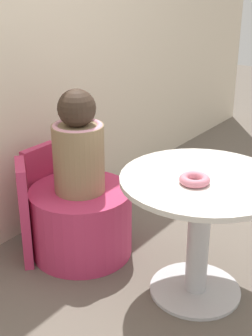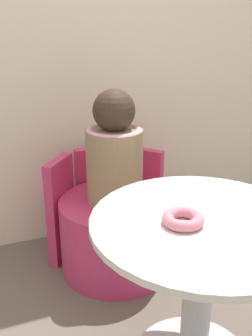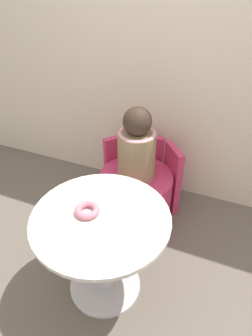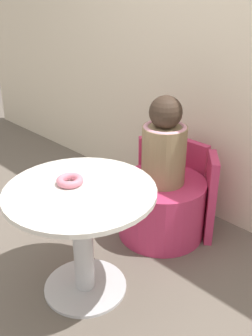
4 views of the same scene
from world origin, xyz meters
name	(u,v)px [view 4 (image 4 of 4)]	position (x,y,z in m)	size (l,w,h in m)	color
ground_plane	(94,284)	(0.00, 0.00, 0.00)	(12.00, 12.00, 0.00)	#665B51
back_wall	(226,45)	(0.00, 1.13, 1.20)	(6.00, 0.06, 2.40)	beige
round_table	(82,221)	(-0.01, -0.05, 0.45)	(0.77, 0.77, 0.63)	silver
tub_chair	(161,208)	(-0.07, 0.66, 0.20)	(0.57, 0.57, 0.39)	#C63360
booth_backrest	(184,183)	(-0.07, 0.90, 0.29)	(0.67, 0.25, 0.58)	#C63360
child_figure	(164,145)	(-0.07, 0.66, 0.65)	(0.28, 0.28, 0.56)	#937A56
donut	(70,181)	(-0.09, -0.05, 0.65)	(0.14, 0.14, 0.04)	pink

